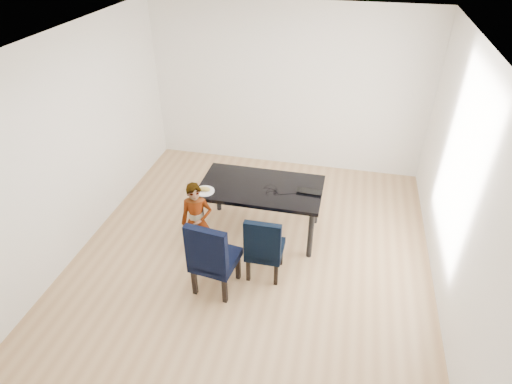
% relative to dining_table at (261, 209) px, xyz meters
% --- Properties ---
extents(floor, '(4.50, 5.00, 0.01)m').
position_rel_dining_table_xyz_m(floor, '(0.00, -0.50, -0.38)').
color(floor, tan).
rests_on(floor, ground).
extents(ceiling, '(4.50, 5.00, 0.01)m').
position_rel_dining_table_xyz_m(ceiling, '(0.00, -0.50, 2.33)').
color(ceiling, white).
rests_on(ceiling, wall_back).
extents(wall_back, '(4.50, 0.01, 2.70)m').
position_rel_dining_table_xyz_m(wall_back, '(0.00, 2.00, 0.98)').
color(wall_back, white).
rests_on(wall_back, ground).
extents(wall_front, '(4.50, 0.01, 2.70)m').
position_rel_dining_table_xyz_m(wall_front, '(0.00, -3.00, 0.98)').
color(wall_front, white).
rests_on(wall_front, ground).
extents(wall_left, '(0.01, 5.00, 2.70)m').
position_rel_dining_table_xyz_m(wall_left, '(-2.25, -0.50, 0.98)').
color(wall_left, silver).
rests_on(wall_left, ground).
extents(wall_right, '(0.01, 5.00, 2.70)m').
position_rel_dining_table_xyz_m(wall_right, '(2.25, -0.50, 0.98)').
color(wall_right, silver).
rests_on(wall_right, ground).
extents(dining_table, '(1.60, 0.90, 0.75)m').
position_rel_dining_table_xyz_m(dining_table, '(0.00, 0.00, 0.00)').
color(dining_table, black).
rests_on(dining_table, floor).
extents(chair_left, '(0.54, 0.56, 1.00)m').
position_rel_dining_table_xyz_m(chair_left, '(-0.29, -1.13, 0.13)').
color(chair_left, black).
rests_on(chair_left, floor).
extents(chair_right, '(0.43, 0.45, 0.89)m').
position_rel_dining_table_xyz_m(chair_right, '(0.22, -0.78, 0.07)').
color(chair_right, black).
rests_on(chair_right, floor).
extents(child, '(0.45, 0.36, 1.07)m').
position_rel_dining_table_xyz_m(child, '(-0.67, -0.65, 0.16)').
color(child, orange).
rests_on(child, floor).
extents(plate, '(0.28, 0.28, 0.01)m').
position_rel_dining_table_xyz_m(plate, '(-0.68, -0.29, 0.38)').
color(plate, silver).
rests_on(plate, dining_table).
extents(sandwich, '(0.17, 0.11, 0.06)m').
position_rel_dining_table_xyz_m(sandwich, '(-0.67, -0.29, 0.42)').
color(sandwich, '#A9903C').
rests_on(sandwich, plate).
extents(laptop, '(0.33, 0.22, 0.02)m').
position_rel_dining_table_xyz_m(laptop, '(0.63, 0.03, 0.39)').
color(laptop, black).
rests_on(laptop, dining_table).
extents(cable_tangle, '(0.19, 0.19, 0.01)m').
position_rel_dining_table_xyz_m(cable_tangle, '(0.17, -0.13, 0.38)').
color(cable_tangle, black).
rests_on(cable_tangle, dining_table).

